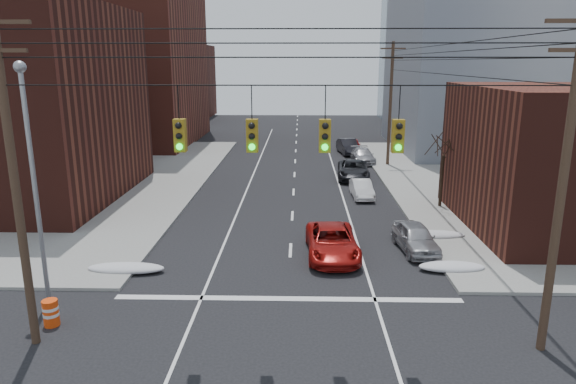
{
  "coord_description": "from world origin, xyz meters",
  "views": [
    {
      "loc": [
        0.45,
        -12.46,
        9.27
      ],
      "look_at": [
        -0.13,
        12.2,
        3.0
      ],
      "focal_mm": 32.0,
      "sensor_mm": 36.0,
      "label": 1
    }
  ],
  "objects_px": {
    "parked_car_c": "(353,170)",
    "parked_car_e": "(353,145)",
    "lot_car_d": "(69,169)",
    "lot_car_a": "(93,183)",
    "lot_car_b": "(92,174)",
    "construction_barrel": "(51,313)",
    "red_pickup": "(332,242)",
    "lot_car_c": "(18,186)",
    "parked_car_a": "(415,238)",
    "parked_car_d": "(363,156)",
    "parked_car_f": "(348,147)",
    "parked_car_b": "(362,189)"
  },
  "relations": [
    {
      "from": "parked_car_c",
      "to": "parked_car_e",
      "type": "relative_size",
      "value": 1.32
    },
    {
      "from": "parked_car_c",
      "to": "lot_car_d",
      "type": "relative_size",
      "value": 1.17
    },
    {
      "from": "parked_car_e",
      "to": "lot_car_a",
      "type": "xyz_separation_m",
      "value": [
        -20.45,
        -18.61,
        0.15
      ]
    },
    {
      "from": "lot_car_b",
      "to": "lot_car_d",
      "type": "xyz_separation_m",
      "value": [
        -2.64,
        1.89,
        0.01
      ]
    },
    {
      "from": "construction_barrel",
      "to": "red_pickup",
      "type": "bearing_deg",
      "value": 33.96
    },
    {
      "from": "lot_car_b",
      "to": "lot_car_c",
      "type": "xyz_separation_m",
      "value": [
        -3.65,
        -3.83,
        0.01
      ]
    },
    {
      "from": "parked_car_c",
      "to": "parked_car_e",
      "type": "height_order",
      "value": "parked_car_c"
    },
    {
      "from": "parked_car_e",
      "to": "parked_car_a",
      "type": "bearing_deg",
      "value": -86.66
    },
    {
      "from": "parked_car_c",
      "to": "parked_car_d",
      "type": "bearing_deg",
      "value": 80.36
    },
    {
      "from": "parked_car_c",
      "to": "lot_car_b",
      "type": "xyz_separation_m",
      "value": [
        -20.27,
        -2.98,
        0.18
      ]
    },
    {
      "from": "red_pickup",
      "to": "lot_car_a",
      "type": "xyz_separation_m",
      "value": [
        -16.46,
        11.7,
        0.11
      ]
    },
    {
      "from": "lot_car_c",
      "to": "construction_barrel",
      "type": "relative_size",
      "value": 5.46
    },
    {
      "from": "red_pickup",
      "to": "lot_car_b",
      "type": "bearing_deg",
      "value": 138.95
    },
    {
      "from": "parked_car_a",
      "to": "lot_car_b",
      "type": "relative_size",
      "value": 0.74
    },
    {
      "from": "parked_car_f",
      "to": "red_pickup",
      "type": "bearing_deg",
      "value": -104.64
    },
    {
      "from": "red_pickup",
      "to": "parked_car_e",
      "type": "xyz_separation_m",
      "value": [
        4.0,
        30.31,
        -0.04
      ]
    },
    {
      "from": "parked_car_d",
      "to": "lot_car_d",
      "type": "relative_size",
      "value": 1.02
    },
    {
      "from": "lot_car_d",
      "to": "parked_car_b",
      "type": "bearing_deg",
      "value": -90.21
    },
    {
      "from": "parked_car_c",
      "to": "parked_car_d",
      "type": "height_order",
      "value": "parked_car_c"
    },
    {
      "from": "parked_car_c",
      "to": "parked_car_b",
      "type": "bearing_deg",
      "value": -86.52
    },
    {
      "from": "parked_car_a",
      "to": "parked_car_f",
      "type": "distance_m",
      "value": 28.12
    },
    {
      "from": "parked_car_e",
      "to": "lot_car_b",
      "type": "height_order",
      "value": "lot_car_b"
    },
    {
      "from": "parked_car_e",
      "to": "lot_car_b",
      "type": "relative_size",
      "value": 0.73
    },
    {
      "from": "parked_car_d",
      "to": "lot_car_c",
      "type": "relative_size",
      "value": 0.86
    },
    {
      "from": "parked_car_a",
      "to": "parked_car_c",
      "type": "height_order",
      "value": "parked_car_c"
    },
    {
      "from": "red_pickup",
      "to": "parked_car_b",
      "type": "xyz_separation_m",
      "value": [
        2.75,
        11.28,
        -0.11
      ]
    },
    {
      "from": "parked_car_c",
      "to": "lot_car_d",
      "type": "bearing_deg",
      "value": -173.8
    },
    {
      "from": "lot_car_d",
      "to": "red_pickup",
      "type": "bearing_deg",
      "value": -116.9
    },
    {
      "from": "parked_car_b",
      "to": "lot_car_b",
      "type": "xyz_separation_m",
      "value": [
        -20.27,
        3.0,
        0.3
      ]
    },
    {
      "from": "red_pickup",
      "to": "parked_car_d",
      "type": "xyz_separation_m",
      "value": [
        4.35,
        24.13,
        -0.05
      ]
    },
    {
      "from": "parked_car_d",
      "to": "parked_car_c",
      "type": "bearing_deg",
      "value": -106.12
    },
    {
      "from": "parked_car_e",
      "to": "parked_car_f",
      "type": "relative_size",
      "value": 0.86
    },
    {
      "from": "parked_car_e",
      "to": "lot_car_b",
      "type": "bearing_deg",
      "value": -140.44
    },
    {
      "from": "lot_car_b",
      "to": "parked_car_a",
      "type": "bearing_deg",
      "value": -146.15
    },
    {
      "from": "parked_car_d",
      "to": "red_pickup",
      "type": "bearing_deg",
      "value": -103.21
    },
    {
      "from": "parked_car_a",
      "to": "lot_car_a",
      "type": "distance_m",
      "value": 23.38
    },
    {
      "from": "parked_car_e",
      "to": "construction_barrel",
      "type": "height_order",
      "value": "parked_car_e"
    },
    {
      "from": "construction_barrel",
      "to": "parked_car_e",
      "type": "bearing_deg",
      "value": 68.75
    },
    {
      "from": "parked_car_d",
      "to": "construction_barrel",
      "type": "distance_m",
      "value": 34.61
    },
    {
      "from": "construction_barrel",
      "to": "parked_car_d",
      "type": "bearing_deg",
      "value": 64.5
    },
    {
      "from": "parked_car_b",
      "to": "lot_car_a",
      "type": "relative_size",
      "value": 0.9
    },
    {
      "from": "lot_car_d",
      "to": "lot_car_c",
      "type": "bearing_deg",
      "value": -178.24
    },
    {
      "from": "parked_car_a",
      "to": "parked_car_e",
      "type": "relative_size",
      "value": 1.01
    },
    {
      "from": "red_pickup",
      "to": "lot_car_a",
      "type": "distance_m",
      "value": 20.19
    },
    {
      "from": "red_pickup",
      "to": "lot_car_b",
      "type": "distance_m",
      "value": 22.61
    },
    {
      "from": "parked_car_c",
      "to": "construction_barrel",
      "type": "bearing_deg",
      "value": -115.15
    },
    {
      "from": "parked_car_b",
      "to": "lot_car_c",
      "type": "height_order",
      "value": "lot_car_c"
    },
    {
      "from": "red_pickup",
      "to": "construction_barrel",
      "type": "relative_size",
      "value": 5.32
    },
    {
      "from": "parked_car_d",
      "to": "parked_car_e",
      "type": "xyz_separation_m",
      "value": [
        -0.35,
        6.19,
        0.02
      ]
    },
    {
      "from": "lot_car_a",
      "to": "lot_car_b",
      "type": "xyz_separation_m",
      "value": [
        -1.07,
        2.58,
        0.08
      ]
    }
  ]
}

